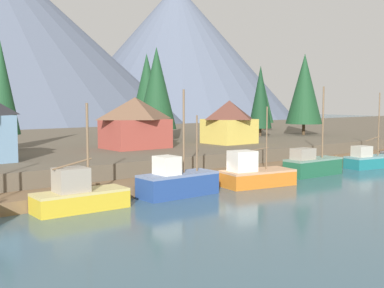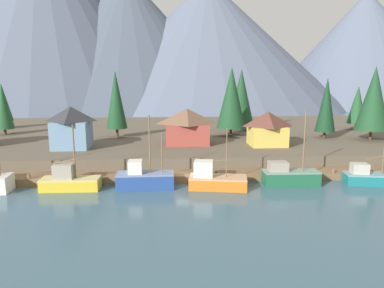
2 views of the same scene
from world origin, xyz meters
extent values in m
cube|color=#3D5B6B|center=(0.00, 20.00, -0.50)|extent=(400.00, 400.00, 1.00)
cube|color=brown|center=(0.00, 2.00, 0.50)|extent=(80.00, 4.00, 1.00)
cylinder|color=brown|center=(-12.00, 0.20, 0.80)|extent=(0.36, 0.36, 1.60)
cylinder|color=brown|center=(-4.00, 0.20, 0.80)|extent=(0.36, 0.36, 1.60)
cylinder|color=brown|center=(4.00, 0.20, 0.80)|extent=(0.36, 0.36, 1.60)
cylinder|color=brown|center=(12.00, 0.20, 0.80)|extent=(0.36, 0.36, 1.60)
cylinder|color=brown|center=(20.00, 0.20, 0.80)|extent=(0.36, 0.36, 1.60)
cylinder|color=brown|center=(28.00, 0.20, 0.80)|extent=(0.36, 0.36, 1.60)
cube|color=brown|center=(0.00, 32.00, 1.25)|extent=(400.00, 56.00, 2.50)
cone|color=slate|center=(100.11, 138.76, 28.78)|extent=(102.09, 102.09, 57.56)
cube|color=gold|center=(-14.36, -1.51, 0.66)|extent=(7.17, 2.77, 1.31)
cube|color=tan|center=(-14.36, -1.51, 1.41)|extent=(7.17, 2.77, 0.20)
cube|color=gray|center=(-15.09, -1.49, 2.41)|extent=(2.39, 2.02, 1.79)
cylinder|color=brown|center=(-13.72, -1.53, 4.80)|extent=(0.19, 0.19, 6.58)
cylinder|color=brown|center=(-14.97, -1.50, 3.59)|extent=(3.10, 0.22, 0.73)
cube|color=navy|center=(-5.19, -1.54, 0.90)|extent=(7.13, 2.80, 1.79)
cube|color=#6C7DA2|center=(-5.19, -1.54, 1.89)|extent=(7.13, 2.80, 0.20)
cube|color=silver|center=(-6.39, -1.55, 2.78)|extent=(1.71, 2.03, 1.57)
cylinder|color=brown|center=(-4.56, -1.53, 5.60)|extent=(0.18, 0.18, 7.22)
cylinder|color=brown|center=(-3.07, -1.52, 4.47)|extent=(0.15, 0.15, 4.96)
cube|color=#CC6B1E|center=(3.89, -2.32, 0.67)|extent=(7.53, 4.28, 1.35)
cube|color=tan|center=(3.89, -2.32, 1.45)|extent=(7.53, 4.28, 0.20)
cube|color=silver|center=(2.10, -2.01, 2.52)|extent=(2.62, 2.32, 1.95)
cylinder|color=brown|center=(4.90, -2.49, 4.60)|extent=(0.13, 0.13, 6.11)
cylinder|color=brown|center=(4.01, -2.34, 3.56)|extent=(2.24, 0.48, 0.31)
cube|color=#1E5B3D|center=(13.51, -1.47, 0.84)|extent=(7.17, 2.68, 1.68)
cube|color=gray|center=(13.51, -1.47, 1.78)|extent=(7.17, 2.68, 0.20)
cube|color=gray|center=(11.78, -1.42, 2.49)|extent=(2.44, 1.75, 1.21)
cylinder|color=brown|center=(15.03, -1.51, 5.83)|extent=(0.19, 0.19, 7.88)
cube|color=#196B70|center=(24.17, -1.97, 0.62)|extent=(7.13, 3.65, 1.24)
cube|color=#679496|center=(24.17, -1.97, 1.34)|extent=(7.13, 3.65, 0.20)
cube|color=#B2AD9E|center=(22.53, -1.68, 2.09)|extent=(2.30, 1.97, 1.30)
cylinder|color=brown|center=(25.31, -2.17, 5.30)|extent=(0.15, 0.15, 7.73)
cylinder|color=brown|center=(24.35, -2.00, 3.55)|extent=(2.38, 0.51, 0.59)
cube|color=gold|center=(14.42, 13.11, 4.11)|extent=(5.83, 5.30, 3.23)
pyramid|color=brown|center=(14.42, 13.11, 6.97)|extent=(6.12, 5.56, 2.48)
cube|color=#9E4238|center=(1.05, 15.23, 4.25)|extent=(7.23, 5.39, 3.49)
pyramid|color=brown|center=(1.05, 15.23, 7.30)|extent=(7.59, 5.66, 2.62)
cylinder|color=#4C3823|center=(13.79, 31.91, 3.28)|extent=(0.50, 0.50, 1.56)
cone|color=#194223|center=(13.79, 31.91, 9.88)|extent=(5.56, 5.56, 11.64)
cylinder|color=#4C3823|center=(34.89, 17.09, 3.42)|extent=(0.50, 0.50, 1.85)
cone|color=#194223|center=(34.89, 17.09, 10.08)|extent=(5.94, 5.94, 11.45)
cylinder|color=#4C3823|center=(27.42, 19.85, 3.13)|extent=(0.50, 0.50, 1.26)
cone|color=#14381E|center=(27.42, 19.85, 8.75)|extent=(3.69, 3.69, 9.98)
cylinder|color=#4C3823|center=(10.20, 23.94, 3.29)|extent=(0.50, 0.50, 1.58)
cone|color=#194223|center=(10.20, 23.94, 9.97)|extent=(5.67, 5.67, 11.78)
cylinder|color=#4C3823|center=(39.42, 30.59, 3.21)|extent=(0.50, 0.50, 1.41)
cone|color=#1E4C28|center=(39.42, 30.59, 8.01)|extent=(4.14, 4.14, 8.19)
cylinder|color=#4C3823|center=(-11.90, 23.47, 3.38)|extent=(0.50, 0.50, 1.76)
cone|color=#194223|center=(-11.90, 23.47, 9.70)|extent=(3.98, 3.98, 10.87)
camera|label=1|loc=(-30.92, -35.66, 8.36)|focal=46.68mm
camera|label=2|loc=(-2.44, -44.92, 13.48)|focal=33.32mm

